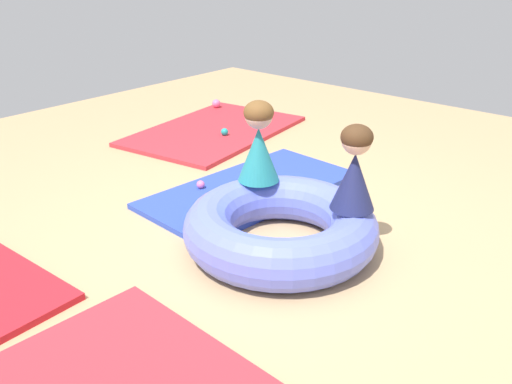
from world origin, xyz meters
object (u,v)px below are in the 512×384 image
at_px(inflatable_cushion, 281,227).
at_px(child_in_teal, 259,142).
at_px(play_ball_pink, 216,103).
at_px(play_ball_teal, 225,132).
at_px(child_in_navy, 355,169).
at_px(play_ball_orange, 274,189).
at_px(play_ball_pink_second, 201,184).

xyz_separation_m(inflatable_cushion, child_in_teal, (0.22, 0.36, 0.41)).
height_order(inflatable_cushion, child_in_teal, child_in_teal).
height_order(child_in_teal, play_ball_pink, child_in_teal).
distance_m(play_ball_pink, play_ball_teal, 1.04).
bearing_deg(play_ball_pink, play_ball_teal, -130.93).
bearing_deg(inflatable_cushion, child_in_navy, -54.42).
bearing_deg(play_ball_pink, inflatable_cushion, -128.35).
bearing_deg(play_ball_teal, child_in_navy, -117.35).
distance_m(inflatable_cushion, child_in_navy, 0.58).
xyz_separation_m(child_in_navy, child_in_teal, (-0.03, 0.71, 0.01)).
distance_m(child_in_navy, child_in_teal, 0.71).
relative_size(play_ball_pink, play_ball_orange, 1.43).
height_order(play_ball_teal, play_ball_orange, play_ball_teal).
relative_size(play_ball_pink, play_ball_pink_second, 1.54).
relative_size(inflatable_cushion, child_in_navy, 2.32).
distance_m(child_in_navy, play_ball_orange, 1.03).
xyz_separation_m(play_ball_pink, play_ball_teal, (-0.68, -0.78, -0.01)).
distance_m(child_in_navy, play_ball_pink_second, 1.43).
height_order(child_in_navy, play_ball_orange, child_in_navy).
distance_m(play_ball_teal, play_ball_orange, 1.47).
relative_size(child_in_navy, play_ball_pink, 5.45).
bearing_deg(play_ball_pink_second, play_ball_pink, 41.67).
bearing_deg(child_in_teal, inflatable_cushion, 136.95).
bearing_deg(play_ball_teal, play_ball_pink, 49.07).
relative_size(play_ball_orange, play_ball_pink_second, 1.08).
bearing_deg(inflatable_cushion, play_ball_orange, 41.87).
xyz_separation_m(child_in_teal, play_ball_orange, (0.35, 0.15, -0.49)).
xyz_separation_m(child_in_navy, play_ball_teal, (1.09, 2.11, -0.48)).
bearing_deg(play_ball_teal, play_ball_orange, -121.46).
relative_size(play_ball_teal, play_ball_pink_second, 1.16).
xyz_separation_m(child_in_navy, play_ball_orange, (0.32, 0.86, -0.48)).
distance_m(play_ball_teal, play_ball_pink_second, 1.31).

